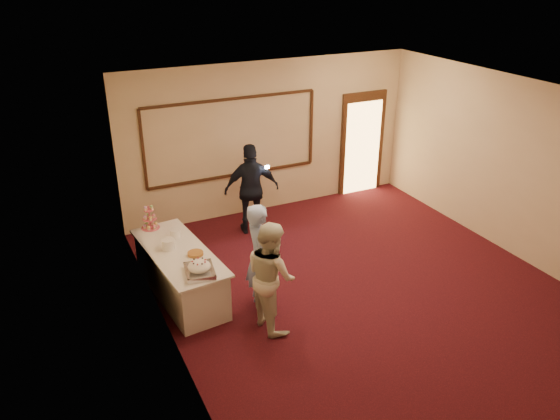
% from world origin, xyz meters
% --- Properties ---
extents(floor, '(7.00, 7.00, 0.00)m').
position_xyz_m(floor, '(0.00, 0.00, 0.00)').
color(floor, black).
rests_on(floor, ground).
extents(room_walls, '(6.04, 7.04, 3.02)m').
position_xyz_m(room_walls, '(0.00, 0.00, 2.03)').
color(room_walls, beige).
rests_on(room_walls, floor).
extents(wall_molding, '(3.45, 0.04, 1.55)m').
position_xyz_m(wall_molding, '(-0.80, 3.47, 1.60)').
color(wall_molding, '#34190F').
rests_on(wall_molding, room_walls).
extents(doorway, '(1.05, 0.07, 2.20)m').
position_xyz_m(doorway, '(2.15, 3.45, 1.08)').
color(doorway, '#34190F').
rests_on(doorway, floor).
extents(buffet_table, '(1.03, 2.17, 0.77)m').
position_xyz_m(buffet_table, '(-2.59, 1.11, 0.39)').
color(buffet_table, white).
rests_on(buffet_table, floor).
extents(pavlova_tray, '(0.45, 0.59, 0.20)m').
position_xyz_m(pavlova_tray, '(-2.50, 0.37, 0.85)').
color(pavlova_tray, '#B4B8BB').
rests_on(pavlova_tray, buffet_table).
extents(cupcake_stand, '(0.29, 0.29, 0.43)m').
position_xyz_m(cupcake_stand, '(-2.78, 2.04, 0.92)').
color(cupcake_stand, '#CD536A').
rests_on(cupcake_stand, buffet_table).
extents(plate_stack_a, '(0.20, 0.20, 0.17)m').
position_xyz_m(plate_stack_a, '(-2.70, 1.22, 0.85)').
color(plate_stack_a, white).
rests_on(plate_stack_a, buffet_table).
extents(plate_stack_b, '(0.18, 0.18, 0.15)m').
position_xyz_m(plate_stack_b, '(-2.51, 1.54, 0.84)').
color(plate_stack_b, white).
rests_on(plate_stack_b, buffet_table).
extents(tart, '(0.27, 0.27, 0.06)m').
position_xyz_m(tart, '(-2.40, 0.87, 0.80)').
color(tart, white).
rests_on(tart, buffet_table).
extents(man, '(0.48, 0.66, 1.67)m').
position_xyz_m(man, '(-1.62, 0.31, 0.83)').
color(man, '#88A1D5').
rests_on(man, floor).
extents(woman, '(0.67, 0.82, 1.59)m').
position_xyz_m(woman, '(-1.65, -0.14, 0.80)').
color(woman, beige).
rests_on(woman, floor).
extents(guest, '(1.07, 0.63, 1.72)m').
position_xyz_m(guest, '(-0.77, 2.64, 0.86)').
color(guest, black).
rests_on(guest, floor).
extents(camera_flash, '(0.07, 0.05, 0.05)m').
position_xyz_m(camera_flash, '(-0.54, 2.45, 1.32)').
color(camera_flash, white).
rests_on(camera_flash, guest).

